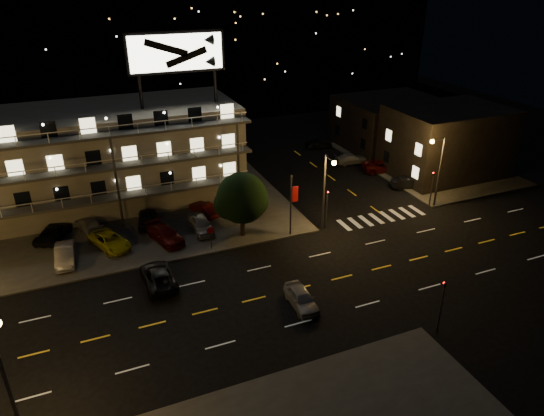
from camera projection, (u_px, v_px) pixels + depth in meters
name	position (u px, v px, depth m)	size (l,w,h in m)	color
ground	(277.00, 294.00, 39.13)	(140.00, 140.00, 0.00)	black
curb_nw	(80.00, 219.00, 50.87)	(44.00, 24.00, 0.15)	#393937
curb_ne	(422.00, 162.00, 66.06)	(16.00, 24.00, 0.15)	#393937
motel	(109.00, 155.00, 53.19)	(28.00, 13.80, 18.10)	gray
side_bldg_front	(446.00, 141.00, 60.91)	(14.06, 10.00, 8.50)	black
side_bldg_back	(390.00, 123.00, 71.20)	(14.06, 12.00, 7.00)	black
hill_backdrop	(101.00, 44.00, 89.14)	(120.00, 25.00, 24.00)	black
streetlight_nc	(326.00, 185.00, 46.49)	(0.44, 1.92, 8.00)	#2D2D30
streetlight_ne	(438.00, 165.00, 51.50)	(1.92, 0.44, 8.00)	#2D2D30
streetlight_s	(8.00, 382.00, 24.16)	(0.44, 1.92, 8.00)	#2D2D30
signal_nw	(327.00, 205.00, 48.17)	(0.20, 0.27, 4.60)	#2D2D30
signal_sw	(442.00, 301.00, 34.06)	(0.20, 0.27, 4.60)	#2D2D30
signal_ne	(432.00, 185.00, 52.66)	(0.27, 0.20, 4.60)	#2D2D30
banner_north	(292.00, 204.00, 46.36)	(0.83, 0.16, 6.40)	#2D2D30
stop_sign	(211.00, 234.00, 44.46)	(0.91, 0.11, 2.61)	#2D2D30
tree	(241.00, 200.00, 45.92)	(5.13, 4.94, 6.46)	black
lot_car_1	(65.00, 255.00, 42.84)	(1.56, 4.47, 1.47)	gray
lot_car_2	(110.00, 241.00, 45.17)	(2.25, 4.87, 1.35)	gold
lot_car_3	(165.00, 234.00, 46.22)	(1.99, 4.89, 1.42)	#530D0B
lot_car_4	(201.00, 224.00, 48.07)	(1.81, 4.51, 1.54)	gray
lot_car_6	(53.00, 232.00, 46.67)	(2.18, 4.73, 1.31)	black
lot_car_7	(89.00, 224.00, 48.15)	(1.87, 4.60, 1.33)	gray
lot_car_8	(147.00, 218.00, 49.26)	(1.79, 4.45, 1.52)	black
lot_car_9	(204.00, 209.00, 51.32)	(1.41, 4.04, 1.33)	#530D0B
side_car_0	(409.00, 183.00, 57.99)	(1.46, 4.19, 1.38)	black
side_car_1	(383.00, 166.00, 62.93)	(2.55, 5.53, 1.54)	#530D0B
side_car_2	(351.00, 159.00, 65.56)	(1.83, 4.51, 1.31)	gray
side_car_3	(319.00, 143.00, 71.42)	(1.60, 3.97, 1.35)	black
road_car_east	(301.00, 298.00, 37.42)	(1.68, 4.17, 1.42)	gray
road_car_west	(158.00, 276.00, 40.08)	(2.46, 5.33, 1.48)	black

